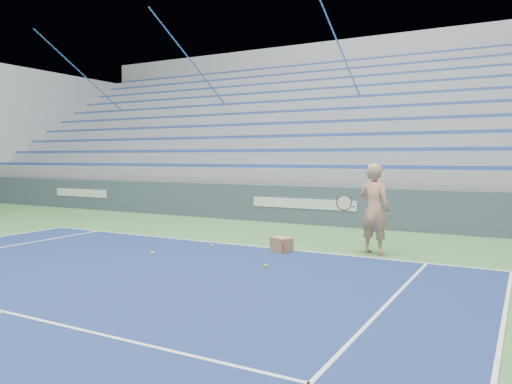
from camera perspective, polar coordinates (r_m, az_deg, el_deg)
sponsor_barrier at (r=14.53m, az=5.60°, el=-1.48°), size 30.00×0.32×1.10m
bleachers at (r=19.86m, az=12.16°, el=5.14°), size 31.00×9.15×7.30m
tennis_player at (r=10.18m, az=13.36°, el=-1.89°), size 0.99×0.92×1.81m
ball_box at (r=10.21m, az=2.93°, el=-6.05°), size 0.49×0.45×0.30m
tennis_ball_0 at (r=10.14m, az=-11.75°, el=-6.87°), size 0.07×0.07×0.07m
tennis_ball_1 at (r=10.79m, az=-5.04°, el=-6.15°), size 0.07×0.07×0.07m
tennis_ball_2 at (r=10.40m, az=11.77°, el=-6.60°), size 0.07×0.07×0.07m
tennis_ball_3 at (r=10.24m, az=3.54°, el=-6.69°), size 0.07×0.07×0.07m
tennis_ball_4 at (r=8.81m, az=1.18°, el=-8.44°), size 0.07×0.07×0.07m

